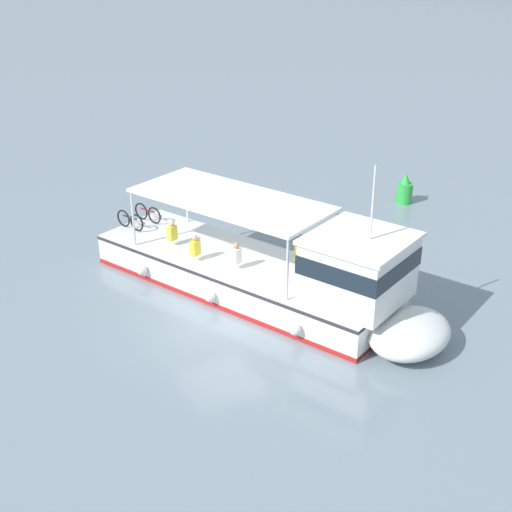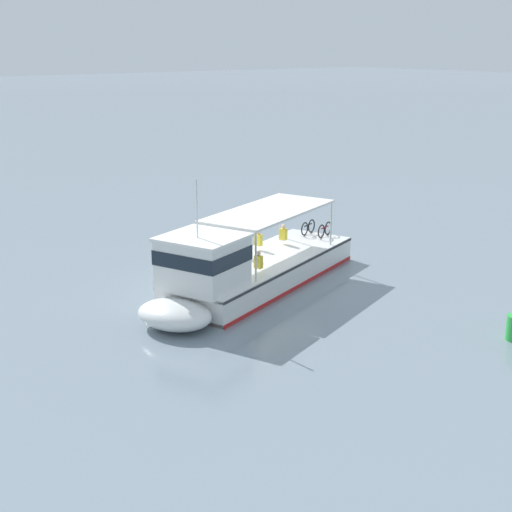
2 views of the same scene
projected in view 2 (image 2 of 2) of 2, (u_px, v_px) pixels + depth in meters
The scene contains 2 objects.
ground_plane at pixel (216, 280), 32.87m from camera, with size 400.00×400.00×0.00m, color gray.
ferry_main at pixel (243, 271), 30.79m from camera, with size 12.94×7.61×5.32m.
Camera 2 is at (17.06, 26.29, 10.14)m, focal length 52.42 mm.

